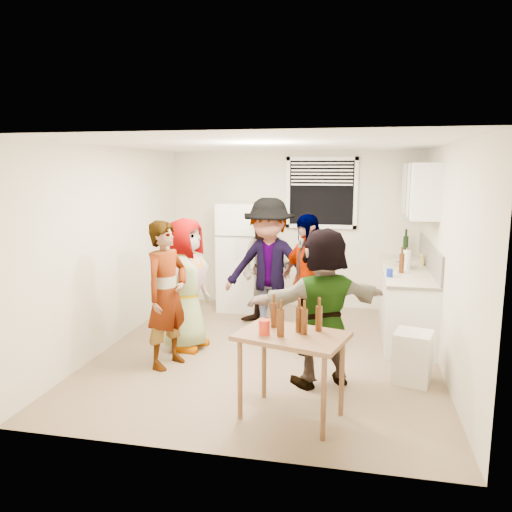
% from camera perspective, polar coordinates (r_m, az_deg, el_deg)
% --- Properties ---
extents(room, '(4.00, 4.50, 2.50)m').
position_cam_1_polar(room, '(6.23, 1.32, -11.01)').
color(room, beige).
rests_on(room, ground).
extents(window, '(1.12, 0.10, 1.06)m').
position_cam_1_polar(window, '(7.96, 7.49, 7.16)').
color(window, white).
rests_on(window, room).
extents(refrigerator, '(0.70, 0.70, 1.70)m').
position_cam_1_polar(refrigerator, '(7.93, -1.53, -0.04)').
color(refrigerator, white).
rests_on(refrigerator, ground).
extents(counter_lower, '(0.60, 2.20, 0.86)m').
position_cam_1_polar(counter_lower, '(7.14, 16.67, -5.07)').
color(counter_lower, white).
rests_on(counter_lower, ground).
extents(countertop, '(0.64, 2.22, 0.04)m').
position_cam_1_polar(countertop, '(7.03, 16.86, -1.53)').
color(countertop, beige).
rests_on(countertop, counter_lower).
extents(backsplash, '(0.03, 2.20, 0.36)m').
position_cam_1_polar(backsplash, '(7.03, 19.25, -0.00)').
color(backsplash, '#A5A197').
rests_on(backsplash, countertop).
extents(upper_cabinets, '(0.34, 1.60, 0.70)m').
position_cam_1_polar(upper_cabinets, '(7.12, 18.20, 7.23)').
color(upper_cabinets, white).
rests_on(upper_cabinets, room).
extents(kettle, '(0.24, 0.20, 0.20)m').
position_cam_1_polar(kettle, '(7.10, 16.41, -1.23)').
color(kettle, silver).
rests_on(kettle, countertop).
extents(paper_towel, '(0.12, 0.12, 0.26)m').
position_cam_1_polar(paper_towel, '(6.96, 16.75, -1.48)').
color(paper_towel, white).
rests_on(paper_towel, countertop).
extents(wine_bottle, '(0.08, 0.08, 0.32)m').
position_cam_1_polar(wine_bottle, '(7.94, 16.65, -0.09)').
color(wine_bottle, black).
rests_on(wine_bottle, countertop).
extents(beer_bottle_counter, '(0.07, 0.07, 0.25)m').
position_cam_1_polar(beer_bottle_counter, '(6.71, 16.25, -1.87)').
color(beer_bottle_counter, '#47230C').
rests_on(beer_bottle_counter, countertop).
extents(blue_cup, '(0.08, 0.08, 0.11)m').
position_cam_1_polar(blue_cup, '(6.42, 15.01, -2.33)').
color(blue_cup, '#1026A8').
rests_on(blue_cup, countertop).
extents(picture_frame, '(0.02, 0.17, 0.14)m').
position_cam_1_polar(picture_frame, '(7.34, 18.40, -0.41)').
color(picture_frame, gold).
rests_on(picture_frame, countertop).
extents(trash_bin, '(0.45, 0.45, 0.54)m').
position_cam_1_polar(trash_bin, '(5.61, 17.44, -11.17)').
color(trash_bin, silver).
rests_on(trash_bin, ground).
extents(serving_table, '(1.07, 0.86, 0.79)m').
position_cam_1_polar(serving_table, '(4.79, 3.99, -17.85)').
color(serving_table, brown).
rests_on(serving_table, ground).
extents(beer_bottle_table, '(0.06, 0.06, 0.24)m').
position_cam_1_polar(beer_bottle_table, '(4.41, 2.82, -9.14)').
color(beer_bottle_table, '#47230C').
rests_on(beer_bottle_table, serving_table).
extents(red_cup, '(0.10, 0.10, 0.13)m').
position_cam_1_polar(red_cup, '(4.45, 0.96, -8.94)').
color(red_cup, red).
rests_on(red_cup, serving_table).
extents(guest_grey, '(1.76, 1.09, 0.52)m').
position_cam_1_polar(guest_grey, '(6.47, -7.80, -10.30)').
color(guest_grey, gray).
rests_on(guest_grey, ground).
extents(guest_stripe, '(1.78, 1.14, 0.40)m').
position_cam_1_polar(guest_stripe, '(5.97, -9.91, -12.14)').
color(guest_stripe, '#141933').
rests_on(guest_stripe, ground).
extents(guest_back_left, '(1.45, 1.88, 0.64)m').
position_cam_1_polar(guest_back_left, '(7.22, 1.13, -8.01)').
color(guest_back_left, '#533823').
rests_on(guest_back_left, ground).
extents(guest_back_right, '(1.43, 2.00, 0.69)m').
position_cam_1_polar(guest_back_right, '(6.85, 1.44, -9.04)').
color(guest_back_right, '#3F3F44').
rests_on(guest_back_right, ground).
extents(guest_black, '(1.93, 1.87, 0.41)m').
position_cam_1_polar(guest_black, '(6.39, 5.70, -10.52)').
color(guest_black, black).
rests_on(guest_black, ground).
extents(guest_orange, '(2.14, 2.19, 0.49)m').
position_cam_1_polar(guest_orange, '(5.48, 7.46, -14.15)').
color(guest_orange, '#F78055').
rests_on(guest_orange, ground).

